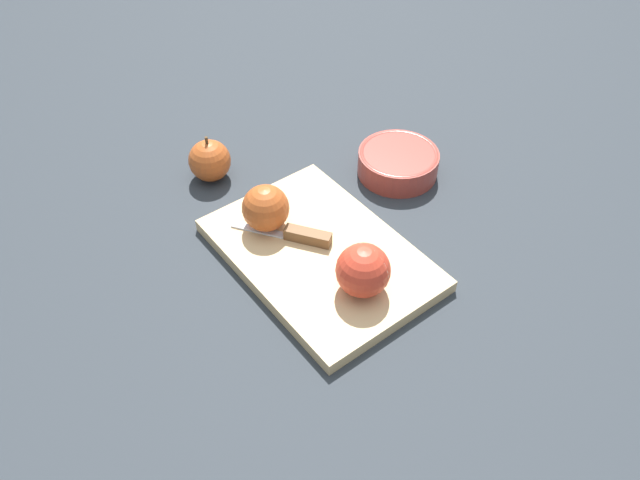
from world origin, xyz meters
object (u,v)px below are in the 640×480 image
(apple_whole, at_px, (208,161))
(bowl, at_px, (398,162))
(apple_half_right, at_px, (266,208))
(apple_half_left, at_px, (363,270))
(knife, at_px, (301,236))

(apple_whole, height_order, bowl, apple_whole)
(apple_half_right, distance_m, apple_whole, 0.17)
(apple_half_left, relative_size, apple_half_right, 1.05)
(apple_half_left, xyz_separation_m, knife, (0.13, -0.00, -0.03))
(apple_half_right, xyz_separation_m, apple_whole, (0.17, -0.02, -0.02))
(apple_half_left, relative_size, bowl, 0.55)
(apple_half_right, bearing_deg, bowl, 86.50)
(apple_half_right, bearing_deg, knife, 19.70)
(apple_half_left, distance_m, apple_half_right, 0.19)
(apple_half_left, height_order, apple_whole, apple_half_left)
(knife, xyz_separation_m, apple_whole, (0.23, -0.00, 0.01))
(knife, bearing_deg, apple_whole, -29.43)
(knife, height_order, bowl, bowl)
(apple_half_left, distance_m, bowl, 0.29)
(apple_half_left, bearing_deg, bowl, 31.39)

